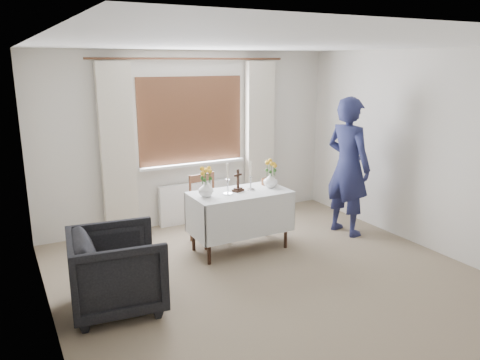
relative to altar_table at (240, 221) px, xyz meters
name	(u,v)px	position (x,y,z in m)	size (l,w,h in m)	color
ground	(283,288)	(-0.09, -1.16, -0.38)	(5.00, 5.00, 0.00)	#9B8E6B
altar_table	(240,221)	(0.00, 0.00, 0.00)	(1.24, 0.64, 0.76)	silver
wooden_chair	(209,210)	(-0.24, 0.40, 0.07)	(0.42, 0.42, 0.91)	brown
armchair	(117,270)	(-1.74, -0.74, 0.02)	(0.85, 0.87, 0.79)	black
person	(348,167)	(1.59, -0.16, 0.57)	(0.69, 0.46, 1.90)	navy
radiator	(195,202)	(-0.09, 1.26, -0.08)	(1.10, 0.10, 0.60)	white
wooden_cross	(238,180)	(-0.01, 0.04, 0.52)	(0.13, 0.09, 0.28)	black
candlestick_left	(228,179)	(-0.18, -0.02, 0.58)	(0.11, 0.11, 0.39)	silver
candlestick_right	(251,176)	(0.16, 0.02, 0.57)	(0.11, 0.11, 0.37)	silver
flower_vase_left	(206,189)	(-0.46, 0.01, 0.48)	(0.18, 0.18, 0.19)	white
flower_vase_right	(270,180)	(0.46, 0.01, 0.48)	(0.18, 0.18, 0.19)	white
wicker_basket	(269,182)	(0.51, 0.14, 0.42)	(0.20, 0.20, 0.08)	brown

